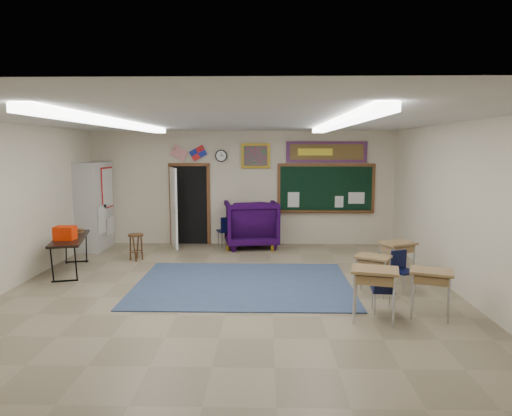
{
  "coord_description": "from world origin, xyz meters",
  "views": [
    {
      "loc": [
        0.63,
        -7.51,
        2.54
      ],
      "look_at": [
        0.43,
        1.5,
        1.36
      ],
      "focal_mm": 32.0,
      "sensor_mm": 36.0,
      "label": 1
    }
  ],
  "objects_px": {
    "wingback_armchair": "(251,223)",
    "student_desk_front_right": "(397,259)",
    "wooden_stool": "(136,247)",
    "student_desk_front_left": "(373,273)",
    "folding_table": "(70,253)"
  },
  "relations": [
    {
      "from": "wingback_armchair",
      "to": "student_desk_front_right",
      "type": "relative_size",
      "value": 1.75
    },
    {
      "from": "wooden_stool",
      "to": "wingback_armchair",
      "type": "bearing_deg",
      "value": 30.54
    },
    {
      "from": "wingback_armchair",
      "to": "student_desk_front_left",
      "type": "height_order",
      "value": "wingback_armchair"
    },
    {
      "from": "student_desk_front_right",
      "to": "folding_table",
      "type": "bearing_deg",
      "value": 150.13
    },
    {
      "from": "folding_table",
      "to": "wooden_stool",
      "type": "xyz_separation_m",
      "value": [
        1.08,
        1.0,
        -0.08
      ]
    },
    {
      "from": "student_desk_front_right",
      "to": "wooden_stool",
      "type": "bearing_deg",
      "value": 139.32
    },
    {
      "from": "wingback_armchair",
      "to": "student_desk_front_right",
      "type": "bearing_deg",
      "value": 125.34
    },
    {
      "from": "student_desk_front_left",
      "to": "folding_table",
      "type": "distance_m",
      "value": 6.07
    },
    {
      "from": "wingback_armchair",
      "to": "student_desk_front_left",
      "type": "bearing_deg",
      "value": 110.84
    },
    {
      "from": "student_desk_front_left",
      "to": "wooden_stool",
      "type": "height_order",
      "value": "student_desk_front_left"
    },
    {
      "from": "folding_table",
      "to": "wooden_stool",
      "type": "bearing_deg",
      "value": 28.02
    },
    {
      "from": "student_desk_front_right",
      "to": "folding_table",
      "type": "relative_size",
      "value": 0.42
    },
    {
      "from": "student_desk_front_left",
      "to": "wingback_armchair",
      "type": "bearing_deg",
      "value": 147.14
    },
    {
      "from": "wingback_armchair",
      "to": "wooden_stool",
      "type": "height_order",
      "value": "wingback_armchair"
    },
    {
      "from": "student_desk_front_right",
      "to": "wingback_armchair",
      "type": "bearing_deg",
      "value": 108.73
    }
  ]
}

